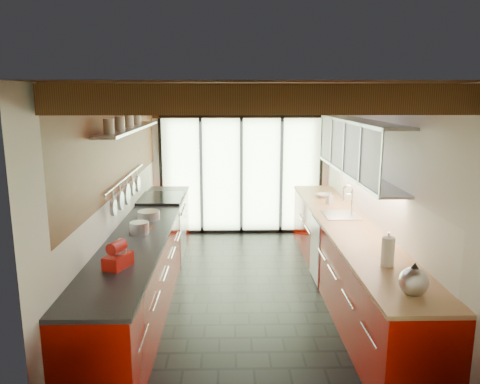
{
  "coord_description": "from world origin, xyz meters",
  "views": [
    {
      "loc": [
        -0.22,
        -5.64,
        2.51
      ],
      "look_at": [
        -0.08,
        0.4,
        1.25
      ],
      "focal_mm": 35.0,
      "sensor_mm": 36.0,
      "label": 1
    }
  ],
  "objects_px": {
    "stand_mixer": "(118,256)",
    "bowl": "(323,195)",
    "paper_towel": "(388,252)",
    "soap_bottle": "(330,198)",
    "kettle": "(414,280)"
  },
  "relations": [
    {
      "from": "kettle",
      "to": "soap_bottle",
      "type": "xyz_separation_m",
      "value": [
        -0.0,
        3.21,
        -0.03
      ]
    },
    {
      "from": "stand_mixer",
      "to": "bowl",
      "type": "height_order",
      "value": "stand_mixer"
    },
    {
      "from": "stand_mixer",
      "to": "bowl",
      "type": "distance_m",
      "value": 3.92
    },
    {
      "from": "stand_mixer",
      "to": "soap_bottle",
      "type": "bearing_deg",
      "value": 44.97
    },
    {
      "from": "stand_mixer",
      "to": "kettle",
      "type": "bearing_deg",
      "value": -14.87
    },
    {
      "from": "bowl",
      "to": "kettle",
      "type": "bearing_deg",
      "value": -90.0
    },
    {
      "from": "stand_mixer",
      "to": "soap_bottle",
      "type": "relative_size",
      "value": 1.82
    },
    {
      "from": "stand_mixer",
      "to": "bowl",
      "type": "relative_size",
      "value": 1.46
    },
    {
      "from": "paper_towel",
      "to": "bowl",
      "type": "relative_size",
      "value": 1.47
    },
    {
      "from": "kettle",
      "to": "soap_bottle",
      "type": "relative_size",
      "value": 1.65
    },
    {
      "from": "kettle",
      "to": "paper_towel",
      "type": "bearing_deg",
      "value": 90.0
    },
    {
      "from": "stand_mixer",
      "to": "paper_towel",
      "type": "bearing_deg",
      "value": -0.9
    },
    {
      "from": "stand_mixer",
      "to": "soap_bottle",
      "type": "height_order",
      "value": "stand_mixer"
    },
    {
      "from": "stand_mixer",
      "to": "paper_towel",
      "type": "distance_m",
      "value": 2.54
    },
    {
      "from": "paper_towel",
      "to": "bowl",
      "type": "distance_m",
      "value": 3.03
    }
  ]
}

